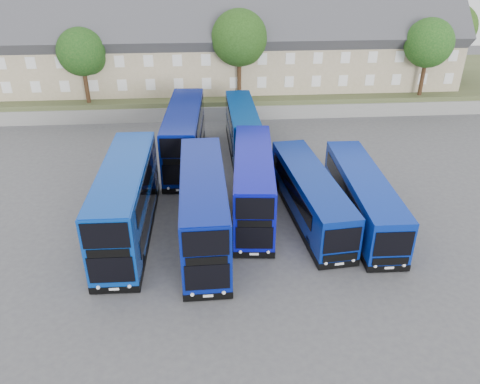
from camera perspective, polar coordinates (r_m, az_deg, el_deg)
name	(u,v)px	position (r m, az deg, el deg)	size (l,w,h in m)	color
ground	(237,251)	(29.72, -0.37, -7.19)	(120.00, 120.00, 0.00)	#48484D
retaining_wall	(222,113)	(50.86, -2.25, 9.54)	(70.00, 0.40, 1.50)	slate
earth_bank	(218,85)	(60.33, -2.64, 12.87)	(80.00, 20.00, 2.00)	#464F2C
terrace_row	(219,46)	(55.12, -2.63, 17.34)	(54.00, 10.40, 11.20)	tan
dd_front_left	(127,203)	(30.92, -13.66, -1.28)	(2.96, 12.24, 4.85)	#08369B
dd_front_mid	(204,209)	(29.55, -4.44, -2.11)	(2.98, 11.96, 4.73)	navy
dd_front_right	(253,185)	(32.59, 1.63, 0.84)	(3.54, 11.45, 4.48)	#080DA4
dd_rear_left	(185,137)	(40.60, -6.75, 6.72)	(3.42, 12.20, 4.80)	navy
dd_rear_right	(242,129)	(42.86, 0.27, 7.64)	(2.53, 10.41, 4.12)	#083A9D
coach_east_a	(310,197)	(32.66, 8.52, -0.56)	(3.75, 12.35, 3.33)	navy
coach_east_b	(362,198)	(33.16, 14.69, -0.74)	(2.82, 12.30, 3.35)	#082494
tree_west	(83,54)	(51.68, -18.60, 15.71)	(4.80, 4.80, 7.65)	#382314
tree_mid	(241,40)	(50.64, 0.06, 18.05)	(5.76, 5.76, 9.18)	#382314
tree_east	(430,45)	(55.48, 22.10, 16.30)	(5.12, 5.12, 8.16)	#382314
tree_far	(454,29)	(64.25, 24.61, 17.60)	(5.44, 5.44, 8.67)	#382314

